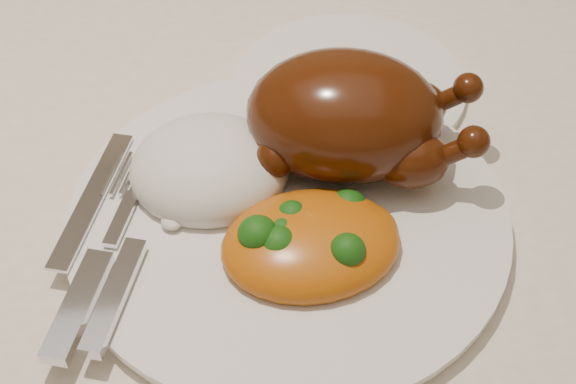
{
  "coord_description": "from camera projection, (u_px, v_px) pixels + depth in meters",
  "views": [
    {
      "loc": [
        0.12,
        -0.45,
        1.2
      ],
      "look_at": [
        0.15,
        -0.07,
        0.8
      ],
      "focal_mm": 50.0,
      "sensor_mm": 36.0,
      "label": 1
    }
  ],
  "objects": [
    {
      "name": "dinner_plate",
      "position": [
        288.0,
        218.0,
        0.57
      ],
      "size": [
        0.31,
        0.31,
        0.01
      ],
      "primitive_type": "cylinder",
      "rotation": [
        0.0,
        0.0,
        0.02
      ],
      "color": "white",
      "rests_on": "tablecloth"
    },
    {
      "name": "tablecloth",
      "position": [
        94.0,
        196.0,
        0.63
      ],
      "size": [
        1.73,
        1.03,
        0.18
      ],
      "color": "#F1E3CF",
      "rests_on": "dining_table"
    },
    {
      "name": "roast_chicken",
      "position": [
        350.0,
        116.0,
        0.57
      ],
      "size": [
        0.18,
        0.13,
        0.09
      ],
      "rotation": [
        0.0,
        0.0,
        -0.17
      ],
      "color": "#451A07",
      "rests_on": "dinner_plate"
    },
    {
      "name": "side_plate",
      "position": [
        350.0,
        84.0,
        0.68
      ],
      "size": [
        0.23,
        0.23,
        0.01
      ],
      "primitive_type": "cylinder",
      "rotation": [
        0.0,
        0.0,
        0.17
      ],
      "color": "white",
      "rests_on": "tablecloth"
    },
    {
      "name": "mac_and_cheese",
      "position": [
        315.0,
        240.0,
        0.53
      ],
      "size": [
        0.13,
        0.11,
        0.05
      ],
      "rotation": [
        0.0,
        0.0,
        0.13
      ],
      "color": "#D3580D",
      "rests_on": "dinner_plate"
    },
    {
      "name": "dining_table",
      "position": [
        109.0,
        254.0,
        0.69
      ],
      "size": [
        1.6,
        0.9,
        0.76
      ],
      "color": "brown",
      "rests_on": "floor"
    },
    {
      "name": "rice_mound",
      "position": [
        209.0,
        169.0,
        0.58
      ],
      "size": [
        0.12,
        0.11,
        0.06
      ],
      "rotation": [
        0.0,
        0.0,
        -0.02
      ],
      "color": "white",
      "rests_on": "dinner_plate"
    },
    {
      "name": "cutlery",
      "position": [
        99.0,
        265.0,
        0.53
      ],
      "size": [
        0.07,
        0.2,
        0.01
      ],
      "rotation": [
        0.0,
        0.0,
        -0.27
      ],
      "color": "silver",
      "rests_on": "dinner_plate"
    }
  ]
}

